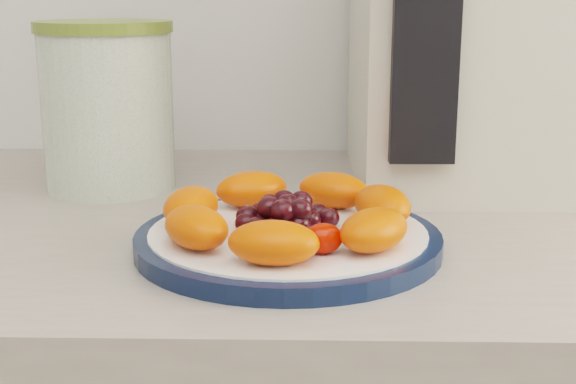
{
  "coord_description": "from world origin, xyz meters",
  "views": [
    {
      "loc": [
        0.03,
        0.44,
        1.11
      ],
      "look_at": [
        0.01,
        1.08,
        0.95
      ],
      "focal_mm": 50.0,
      "sensor_mm": 36.0,
      "label": 1
    }
  ],
  "objects": [
    {
      "name": "canister",
      "position": [
        -0.19,
        1.29,
        0.98
      ],
      "size": [
        0.18,
        0.18,
        0.17
      ],
      "primitive_type": "cylinder",
      "rotation": [
        0.0,
        0.0,
        -0.39
      ],
      "color": "#335B10",
      "rests_on": "counter"
    },
    {
      "name": "appliance_body",
      "position": [
        0.18,
        1.34,
        1.08
      ],
      "size": [
        0.21,
        0.29,
        0.36
      ],
      "primitive_type": "cube",
      "rotation": [
        0.0,
        0.0,
        0.01
      ],
      "color": "beige",
      "rests_on": "counter"
    },
    {
      "name": "canister_lid",
      "position": [
        -0.19,
        1.29,
        1.07
      ],
      "size": [
        0.19,
        0.19,
        0.01
      ],
      "primitive_type": "cylinder",
      "rotation": [
        0.0,
        0.0,
        -0.39
      ],
      "color": "olive",
      "rests_on": "canister"
    },
    {
      "name": "plate_face",
      "position": [
        0.01,
        1.08,
        0.91
      ],
      "size": [
        0.23,
        0.23,
        0.02
      ],
      "primitive_type": "cylinder",
      "color": "white",
      "rests_on": "counter"
    },
    {
      "name": "plate_rim",
      "position": [
        0.01,
        1.08,
        0.91
      ],
      "size": [
        0.26,
        0.26,
        0.01
      ],
      "primitive_type": "cylinder",
      "color": "#0D1A36",
      "rests_on": "counter"
    },
    {
      "name": "fruit_plate",
      "position": [
        0.01,
        1.08,
        0.93
      ],
      "size": [
        0.22,
        0.22,
        0.03
      ],
      "color": "#F03603",
      "rests_on": "plate_face"
    },
    {
      "name": "appliance_panel",
      "position": [
        0.14,
        1.19,
        1.08
      ],
      "size": [
        0.06,
        0.02,
        0.27
      ],
      "primitive_type": "cube",
      "rotation": [
        0.0,
        0.0,
        0.01
      ],
      "color": "black",
      "rests_on": "appliance_body"
    }
  ]
}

